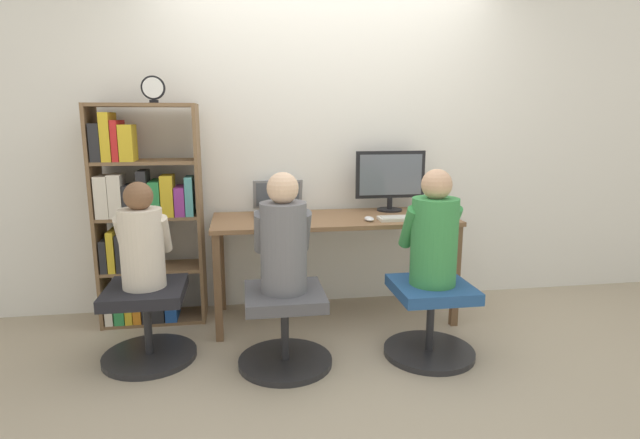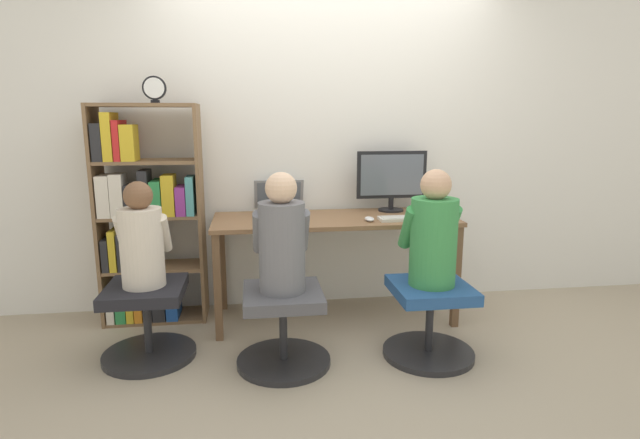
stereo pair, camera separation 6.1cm
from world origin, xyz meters
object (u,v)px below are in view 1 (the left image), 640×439
person_near_shelf (142,241)px  desk_clock (153,88)px  office_chair_left (430,317)px  office_chair_side (147,320)px  desktop_monitor (390,179)px  keyboard (407,218)px  office_chair_right (285,325)px  bookshelf (141,224)px  person_at_monitor (434,234)px  laptop (279,207)px  person_at_laptop (283,239)px

person_near_shelf → desk_clock: bearing=86.0°
office_chair_left → office_chair_side: same height
office_chair_left → office_chair_side: 1.74m
office_chair_left → person_near_shelf: person_near_shelf is taller
desktop_monitor → keyboard: size_ratio=1.35×
desktop_monitor → office_chair_right: (-0.89, -0.86, -0.75)m
office_chair_left → bookshelf: bookshelf is taller
office_chair_side → bookshelf: bearing=101.1°
person_near_shelf → desktop_monitor: bearing=21.0°
keyboard → office_chair_left: 0.74m
person_at_monitor → desktop_monitor: bearing=91.0°
desk_clock → office_chair_side: desk_clock is taller
laptop → desk_clock: size_ratio=2.13×
bookshelf → office_chair_side: 0.78m
desktop_monitor → bookshelf: bookshelf is taller
office_chair_left → bookshelf: (-1.85, 0.82, 0.47)m
person_at_monitor → bookshelf: 2.02m
desk_clock → office_chair_left: bearing=-23.9°
desktop_monitor → desk_clock: 1.80m
office_chair_right → person_near_shelf: size_ratio=0.89×
desktop_monitor → laptop: bearing=179.5°
person_at_monitor → office_chair_side: bearing=173.1°
desk_clock → person_near_shelf: bearing=-94.0°
laptop → office_chair_right: 1.03m
bookshelf → person_near_shelf: size_ratio=2.46×
office_chair_side → person_at_laptop: bearing=-13.4°
desk_clock → office_chair_side: size_ratio=0.31×
office_chair_right → person_near_shelf: (-0.82, 0.21, 0.50)m
office_chair_side → desktop_monitor: bearing=21.1°
person_at_laptop → keyboard: bearing=29.0°
office_chair_right → bookshelf: size_ratio=0.36×
bookshelf → person_near_shelf: (0.12, -0.60, 0.02)m
keyboard → person_at_monitor: size_ratio=0.57×
keyboard → bookshelf: 1.87m
office_chair_right → laptop: bearing=87.4°
office_chair_side → person_near_shelf: bearing=90.0°
office_chair_right → desktop_monitor: bearing=44.1°
laptop → person_near_shelf: bearing=-142.4°
laptop → desk_clock: desk_clock is taller
laptop → desk_clock: 1.19m
office_chair_right → person_at_laptop: person_at_laptop is taller
person_at_laptop → bookshelf: bookshelf is taller
desktop_monitor → office_chair_left: bearing=-89.0°
person_at_laptop → person_near_shelf: bearing=166.3°
keyboard → laptop: bearing=157.4°
office_chair_left → person_at_monitor: 0.53m
desk_clock → person_near_shelf: size_ratio=0.28×
office_chair_side → laptop: bearing=37.8°
keyboard → person_at_laptop: (-0.91, -0.50, 0.01)m
desktop_monitor → office_chair_side: (-1.71, -0.66, -0.75)m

